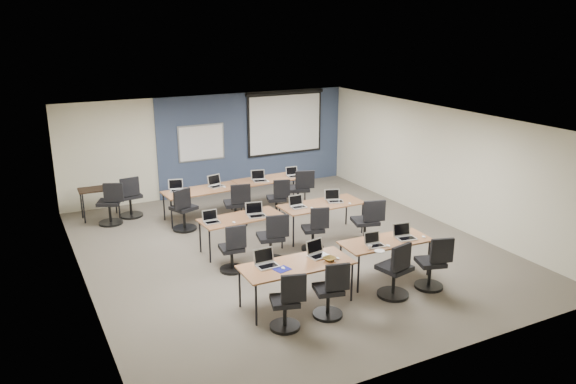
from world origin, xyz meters
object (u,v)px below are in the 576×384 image
laptop_0 (266,262)px  laptop_1 (317,252)px  whiteboard (201,143)px  task_chair_11 (300,193)px  projector_screen (285,119)px  laptop_11 (293,174)px  task_chair_10 (278,202)px  laptop_10 (259,178)px  laptop_3 (405,235)px  task_chair_6 (315,232)px  training_table_mid_left (241,219)px  training_table_front_right (386,243)px  training_table_back_right (270,180)px  laptop_8 (177,188)px  training_table_mid_right (322,206)px  laptop_7 (334,199)px  task_chair_7 (367,227)px  laptop_9 (216,184)px  laptop_2 (374,242)px  task_chair_4 (233,252)px  laptop_5 (256,213)px  training_table_front_left (296,266)px  task_chair_2 (395,274)px  task_chair_8 (184,213)px  spare_chair_a (130,200)px  training_table_back_left (202,191)px  utility_table (99,192)px  spare_chair_b (111,207)px  task_chair_9 (237,208)px  task_chair_3 (433,267)px  task_chair_1 (331,294)px  laptop_4 (211,219)px  laptop_6 (298,204)px  task_chair_5 (272,242)px  task_chair_0 (287,306)px

laptop_0 → laptop_1: (0.95, -0.03, -0.00)m
whiteboard → task_chair_11: size_ratio=1.21×
projector_screen → laptop_11: 2.20m
task_chair_10 → laptop_10: bearing=113.8°
laptop_3 → task_chair_6: (-0.89, 1.77, -0.40)m
whiteboard → training_table_mid_left: size_ratio=0.75×
training_table_front_right → training_table_back_right: bearing=93.4°
task_chair_6 → laptop_8: laptop_8 is taller
training_table_back_right → training_table_mid_right: bearing=-89.5°
laptop_7 → laptop_10: (-0.78, 2.28, 0.00)m
task_chair_7 → laptop_9: task_chair_7 is taller
laptop_2 → task_chair_4: 2.65m
laptop_11 → task_chair_11: bearing=-95.7°
training_table_front_right → task_chair_11: 4.15m
task_chair_6 → laptop_11: 3.18m
laptop_5 → training_table_back_right: bearing=68.6°
training_table_front_left → training_table_front_right: (1.93, 0.16, -0.01)m
laptop_1 → task_chair_2: bearing=-41.8°
projector_screen → laptop_0: 7.48m
task_chair_8 → spare_chair_a: size_ratio=0.99×
training_table_back_left → utility_table: 2.48m
laptop_10 → task_chair_4: bearing=-108.4°
task_chair_6 → training_table_back_right: bearing=97.8°
training_table_mid_left → task_chair_6: task_chair_6 is taller
laptop_1 → spare_chair_b: spare_chair_b is taller
training_table_mid_right → whiteboard: bearing=107.2°
training_table_front_right → training_table_mid_left: (-1.85, 2.40, 0.00)m
laptop_2 → laptop_10: laptop_10 is taller
laptop_5 → task_chair_10: 2.06m
laptop_2 → laptop_8: 5.36m
training_table_mid_left → spare_chair_a: (-1.58, 3.13, -0.25)m
projector_screen → task_chair_9: size_ratio=2.33×
spare_chair_a → laptop_1: bearing=-77.0°
laptop_2 → task_chair_3: bearing=-33.1°
task_chair_4 → laptop_9: 3.36m
training_table_back_left → spare_chair_b: 2.14m
task_chair_11 → spare_chair_b: 4.53m
task_chair_10 → task_chair_1: bearing=-90.4°
laptop_9 → training_table_back_left: bearing=-177.0°
whiteboard → laptop_2: 6.68m
laptop_10 → utility_table: 3.87m
laptop_4 → laptop_10: size_ratio=0.89×
laptop_0 → task_chair_3: size_ratio=0.36×
training_table_front_right → laptop_6: laptop_6 is taller
projector_screen → training_table_front_right: (-1.23, -6.46, -1.20)m
laptop_8 → spare_chair_a: 1.25m
task_chair_5 → laptop_8: size_ratio=3.02×
task_chair_0 → task_chair_11: task_chair_11 is taller
task_chair_3 → laptop_6: task_chair_3 is taller
laptop_1 → laptop_8: laptop_1 is taller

